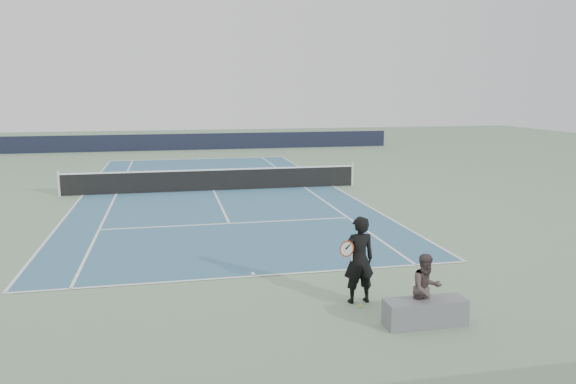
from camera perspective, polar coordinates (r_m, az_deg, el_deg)
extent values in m
plane|color=slate|center=(24.92, -7.57, 0.14)|extent=(80.00, 80.00, 0.00)
cube|color=#376582|center=(24.92, -7.57, 0.15)|extent=(10.97, 23.77, 0.01)
cylinder|color=silver|center=(25.18, -22.27, 0.79)|extent=(0.10, 0.10, 1.07)
cylinder|color=silver|center=(26.11, 6.54, 1.81)|extent=(0.10, 0.10, 1.07)
cube|color=black|center=(24.85, -7.60, 1.18)|extent=(12.80, 0.03, 0.90)
cube|color=white|center=(24.78, -7.62, 2.25)|extent=(12.80, 0.04, 0.06)
cube|color=black|center=(42.56, -9.53, 5.06)|extent=(30.00, 0.25, 1.20)
imported|color=black|center=(11.69, 7.21, -6.84)|extent=(0.72, 0.54, 1.83)
torus|color=#932B0C|center=(11.48, 5.99, -5.75)|extent=(0.34, 0.18, 0.36)
cylinder|color=white|center=(11.48, 5.99, -5.75)|extent=(0.29, 0.14, 0.32)
cylinder|color=white|center=(11.62, 6.49, -6.91)|extent=(0.08, 0.13, 0.27)
sphere|color=#CFDC2D|center=(11.71, 7.41, -11.40)|extent=(0.06, 0.06, 0.06)
cube|color=slate|center=(11.04, 13.76, -11.77)|extent=(1.60, 0.70, 0.50)
imported|color=#473939|center=(10.88, 13.86, -9.52)|extent=(0.70, 0.59, 1.33)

